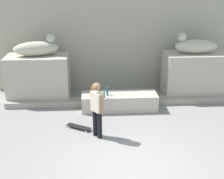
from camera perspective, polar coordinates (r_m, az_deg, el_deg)
ground_plane at (r=7.34m, az=3.96°, el=-15.39°), size 40.00×40.00×0.00m
facade_wall at (r=11.86m, az=0.56°, el=15.48°), size 9.66×0.60×6.44m
pedestal_left at (r=11.22m, az=-14.14°, el=2.17°), size 2.26×1.16×1.71m
pedestal_right at (r=11.66m, az=15.58°, el=2.74°), size 2.26×1.16×1.71m
statue_reclining_left at (r=10.92m, az=-14.48°, el=7.86°), size 1.67×0.84×0.78m
statue_reclining_right at (r=11.36m, az=15.96°, el=8.21°), size 1.62×0.61×0.78m
ledge_block at (r=10.28m, az=1.46°, el=-2.34°), size 2.64×0.83×0.56m
skater at (r=8.25m, az=-2.94°, el=-3.57°), size 0.38×0.44×1.67m
skateboard at (r=9.10m, az=-6.54°, el=-7.27°), size 0.79×0.57×0.08m
bottle_green at (r=9.83m, az=-1.56°, el=-0.99°), size 0.06×0.06×0.27m
bottle_orange at (r=10.34m, az=-3.91°, el=0.11°), size 0.06×0.06×0.28m
bottle_blue at (r=10.01m, az=-0.92°, el=-0.43°), size 0.07×0.07×0.32m
stair_step at (r=10.77m, az=1.24°, el=-2.27°), size 8.13×0.50×0.21m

